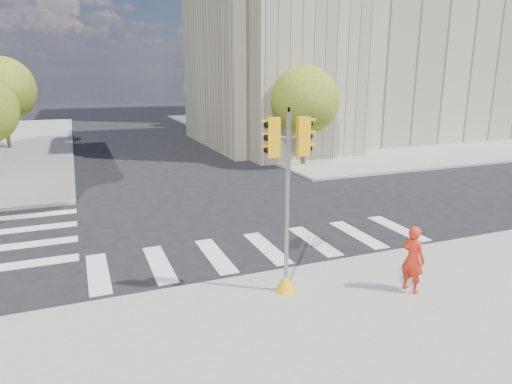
% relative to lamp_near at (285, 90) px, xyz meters
% --- Properties ---
extents(ground, '(160.00, 160.00, 0.00)m').
position_rel_lamp_near_xyz_m(ground, '(-8.00, -14.00, -4.58)').
color(ground, black).
rests_on(ground, ground).
extents(sidewalk_far_right, '(28.00, 40.00, 0.15)m').
position_rel_lamp_near_xyz_m(sidewalk_far_right, '(12.00, 12.00, -4.50)').
color(sidewalk_far_right, gray).
rests_on(sidewalk_far_right, ground).
extents(civic_building, '(26.00, 16.00, 19.39)m').
position_rel_lamp_near_xyz_m(civic_building, '(7.59, 5.12, 2.68)').
color(civic_building, gray).
rests_on(civic_building, ground).
extents(tree_lw_far, '(4.80, 4.80, 6.95)m').
position_rel_lamp_near_xyz_m(tree_lw_far, '(-18.50, 10.00, -0.04)').
color(tree_lw_far, '#382616').
rests_on(tree_lw_far, ground).
extents(tree_re_near, '(4.20, 4.20, 6.16)m').
position_rel_lamp_near_xyz_m(tree_re_near, '(-0.50, -4.00, -0.53)').
color(tree_re_near, '#382616').
rests_on(tree_re_near, ground).
extents(tree_re_mid, '(4.60, 4.60, 6.66)m').
position_rel_lamp_near_xyz_m(tree_re_mid, '(-0.50, 8.00, -0.23)').
color(tree_re_mid, '#382616').
rests_on(tree_re_mid, ground).
extents(tree_re_far, '(4.00, 4.00, 5.88)m').
position_rel_lamp_near_xyz_m(tree_re_far, '(-0.50, 20.00, -0.71)').
color(tree_re_far, '#382616').
rests_on(tree_re_far, ground).
extents(lamp_near, '(0.35, 0.18, 8.11)m').
position_rel_lamp_near_xyz_m(lamp_near, '(0.00, 0.00, 0.00)').
color(lamp_near, black).
rests_on(lamp_near, sidewalk_far_right).
extents(lamp_far, '(0.35, 0.18, 8.11)m').
position_rel_lamp_near_xyz_m(lamp_far, '(0.00, 14.00, 0.00)').
color(lamp_far, black).
rests_on(lamp_far, sidewalk_far_right).
extents(traffic_signal, '(1.08, 0.56, 4.79)m').
position_rel_lamp_near_xyz_m(traffic_signal, '(-8.97, -19.33, -2.39)').
color(traffic_signal, '#F2A90C').
rests_on(traffic_signal, sidewalk_near).
extents(photographer, '(0.59, 0.75, 1.80)m').
position_rel_lamp_near_xyz_m(photographer, '(-5.89, -20.51, -3.53)').
color(photographer, red).
rests_on(photographer, sidewalk_near).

